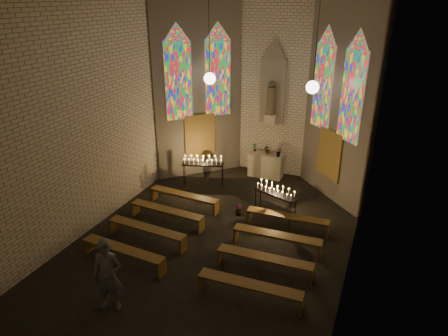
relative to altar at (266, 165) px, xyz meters
The scene contains 18 objects.
floor 5.47m from the altar, 90.00° to the right, with size 12.00×12.00×0.00m, color black.
room 3.83m from the altar, 90.00° to the right, with size 8.22×12.43×7.00m.
altar is the anchor object (origin of this frame).
flower_vase_left 0.88m from the altar, behind, with size 0.19×0.13×0.36m, color #4C723F.
flower_vase_center 0.69m from the altar, 54.68° to the left, with size 0.33×0.29×0.37m, color #4C723F.
flower_vase_right 0.90m from the altar, ahead, with size 0.22×0.18×0.41m, color #4C723F.
aisle_flower_pot 3.48m from the altar, 88.04° to the right, with size 0.23×0.23×0.41m, color #4C723F.
votive_stand_left 2.78m from the altar, 137.36° to the right, with size 1.66×0.89×1.19m.
votive_stand_right 3.40m from the altar, 67.22° to the right, with size 1.59×0.87×1.14m.
pew_left_0 4.13m from the altar, 117.40° to the right, with size 2.67×0.50×0.51m.
pew_right_0 4.13m from the altar, 62.60° to the right, with size 2.67×0.50×0.51m.
pew_left_1 5.23m from the altar, 111.34° to the right, with size 2.67×0.50×0.51m.
pew_right_1 5.23m from the altar, 68.66° to the right, with size 2.67×0.50×0.51m.
pew_left_2 6.36m from the altar, 107.40° to the right, with size 2.67×0.50×0.51m.
pew_right_2 6.36m from the altar, 72.60° to the right, with size 2.67×0.50×0.51m.
pew_left_3 7.51m from the altar, 104.66° to the right, with size 2.67×0.50×0.51m.
pew_right_3 7.51m from the altar, 75.34° to the right, with size 2.67×0.50×0.51m.
visitor 8.92m from the altar, 97.24° to the right, with size 0.70×0.46×1.92m, color #4F5159.
Camera 1 is at (4.40, -9.32, 7.10)m, focal length 32.00 mm.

